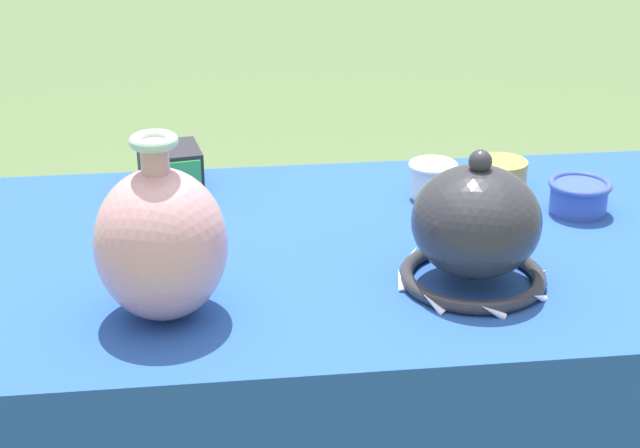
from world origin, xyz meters
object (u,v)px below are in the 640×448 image
Objects in this scene: pot_squat_ochre at (500,174)px; cup_wide_ivory at (433,178)px; cup_wide_cobalt at (579,195)px; vase_dome_bell at (476,229)px; mosaic_tile_box at (170,169)px; vase_tall_bulbous at (161,243)px.

pot_squat_ochre is 0.15m from cup_wide_ivory.
pot_squat_ochre is 1.11× the size of cup_wide_ivory.
vase_dome_bell is at bearing -136.66° from cup_wide_cobalt.
vase_dome_bell reaches higher than mosaic_tile_box.
vase_tall_bulbous is 0.81m from cup_wide_cobalt.
vase_tall_bulbous is at bearing -99.27° from mosaic_tile_box.
vase_tall_bulbous is 2.69× the size of pot_squat_ochre.
mosaic_tile_box is at bearing 164.64° from cup_wide_cobalt.
cup_wide_ivory is at bearing 39.21° from vase_tall_bulbous.
cup_wide_ivory is (0.02, 0.36, -0.05)m from vase_dome_bell.
vase_tall_bulbous is 2.42× the size of cup_wide_cobalt.
vase_dome_bell is 0.66m from mosaic_tile_box.
vase_dome_bell is at bearing -52.92° from mosaic_tile_box.
pot_squat_ochre is at bearing 67.87° from vase_dome_bell.
pot_squat_ochre is at bearing -14.98° from mosaic_tile_box.
cup_wide_cobalt reaches higher than pot_squat_ochre.
vase_dome_bell is at bearing -112.13° from pot_squat_ochre.
cup_wide_ivory is at bearing 156.68° from cup_wide_cobalt.
cup_wide_ivory is at bearing -20.43° from mosaic_tile_box.
cup_wide_ivory is (0.50, -0.10, -0.00)m from mosaic_tile_box.
mosaic_tile_box is at bearing 90.08° from vase_tall_bulbous.
cup_wide_cobalt is at bearing -53.08° from pot_squat_ochre.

